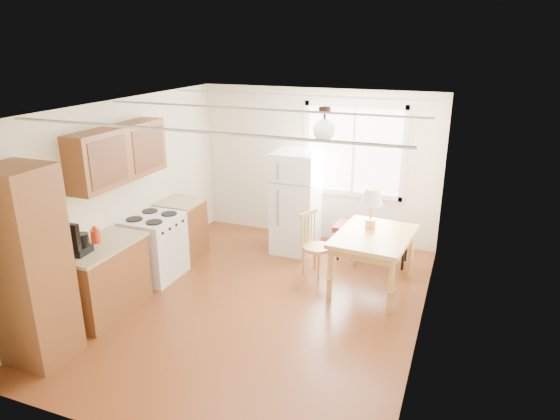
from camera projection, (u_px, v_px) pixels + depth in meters
The scene contains 11 objects.
room_shell at pixel (257, 212), 6.02m from camera, with size 4.60×5.60×2.62m.
kitchen_run at pixel (110, 242), 6.18m from camera, with size 0.65×3.40×2.20m.
window_unit at pixel (354, 151), 7.90m from camera, with size 1.64×0.05×1.51m.
pendant_light at pixel (324, 129), 5.82m from camera, with size 0.26×0.26×0.40m.
refrigerator at pixel (296, 202), 7.80m from camera, with size 0.68×0.70×1.61m.
bench at pixel (373, 231), 7.53m from camera, with size 1.17×0.45×0.54m.
dining_table at pixel (374, 241), 6.64m from camera, with size 1.04×1.33×0.78m.
chair at pixel (312, 239), 7.13m from camera, with size 0.45×0.44×0.91m.
table_lamp at pixel (372, 200), 6.69m from camera, with size 0.32×0.32×0.55m.
coffee_maker at pixel (77, 242), 5.66m from camera, with size 0.22×0.27×0.40m.
kettle at pixel (95, 236), 6.00m from camera, with size 0.11×0.11×0.22m.
Camera 1 is at (2.31, -5.20, 3.25)m, focal length 32.00 mm.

